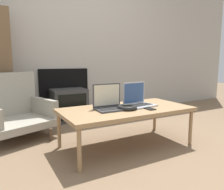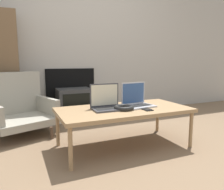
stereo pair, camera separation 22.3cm
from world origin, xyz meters
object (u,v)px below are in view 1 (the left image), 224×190
object	(u,v)px
laptop_left	(110,103)
phone	(149,109)
headphones	(127,107)
armchair	(14,109)
laptop_right	(138,100)
tv	(69,105)

from	to	relation	value
laptop_left	phone	size ratio (longest dim) A/B	2.30
headphones	armchair	size ratio (longest dim) A/B	0.23
laptop_left	headphones	bearing A→B (deg)	-32.08
headphones	laptop_right	bearing A→B (deg)	25.61
laptop_left	phone	xyz separation A→B (m)	(0.34, -0.19, -0.05)
headphones	phone	world-z (taller)	headphones
laptop_left	headphones	size ratio (longest dim) A/B	1.57
phone	armchair	distance (m)	1.55
laptop_left	laptop_right	bearing A→B (deg)	1.58
laptop_left	armchair	bearing A→B (deg)	134.67
headphones	tv	xyz separation A→B (m)	(-0.17, 1.32, -0.19)
tv	armchair	distance (m)	0.86
laptop_right	tv	bearing A→B (deg)	99.01
headphones	laptop_left	bearing A→B (deg)	146.27
laptop_right	armchair	xyz separation A→B (m)	(-1.14, 0.85, -0.13)
laptop_right	laptop_left	bearing A→B (deg)	172.27
headphones	tv	world-z (taller)	tv
laptop_right	headphones	size ratio (longest dim) A/B	1.67
laptop_left	phone	world-z (taller)	laptop_left
laptop_left	tv	world-z (taller)	laptop_left
phone	tv	distance (m)	1.47
phone	laptop_left	bearing A→B (deg)	150.89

